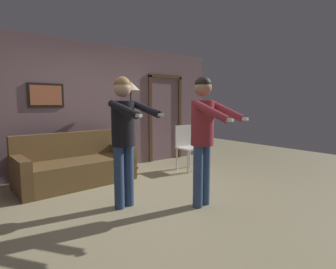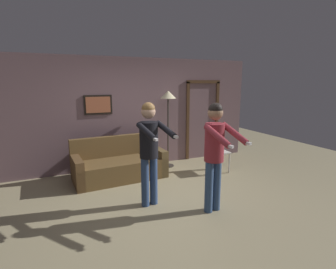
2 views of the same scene
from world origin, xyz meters
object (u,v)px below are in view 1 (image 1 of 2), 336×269
Objects in this scene: couch at (76,168)px; person_standing_right at (204,128)px; torchiere_lamp at (131,94)px; dining_chair_distant at (186,145)px; person_standing_left at (124,129)px.

person_standing_right is at bearing -63.53° from couch.
torchiere_lamp is 1.56m from dining_chair_distant.
person_standing_right is (-0.25, -2.38, -0.52)m from torchiere_lamp.
couch is 2.23m from dining_chair_distant.
torchiere_lamp reaches higher than person_standing_right.
torchiere_lamp is 1.07× the size of person_standing_left.
person_standing_left reaches higher than couch.
torchiere_lamp is at bearing 58.26° from person_standing_left.
person_standing_right is at bearing -34.85° from person_standing_left.
person_standing_left is at bearing -121.74° from torchiere_lamp.
couch is 2.43m from person_standing_right.
torchiere_lamp is 1.06× the size of person_standing_right.
person_standing_left is at bearing 145.15° from person_standing_right.
couch is at bearing 169.52° from dining_chair_distant.
person_standing_right reaches higher than person_standing_left.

